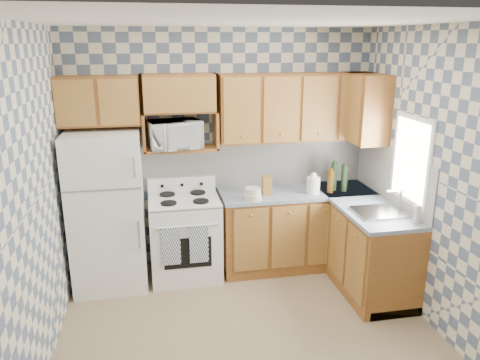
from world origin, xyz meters
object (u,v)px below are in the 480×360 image
Objects in this scene: refrigerator at (108,211)px; electric_kettle at (313,185)px; microwave at (174,134)px; stove_body at (185,238)px.

electric_kettle is (2.24, -0.08, 0.17)m from refrigerator.
electric_kettle is (1.50, -0.23, -0.59)m from microwave.
refrigerator is 8.92× the size of electric_kettle.
refrigerator is 2.25m from electric_kettle.
refrigerator reaches higher than electric_kettle.
refrigerator reaches higher than stove_body.
stove_body is (0.80, 0.03, -0.39)m from refrigerator.
electric_kettle reaches higher than stove_body.
microwave is at bearing 118.11° from stove_body.
refrigerator is 1.87× the size of stove_body.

